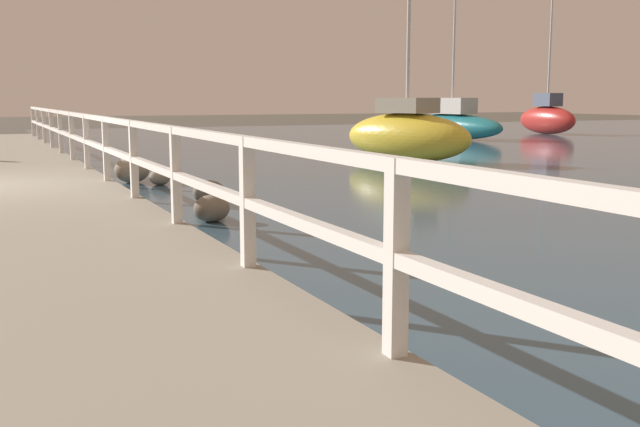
% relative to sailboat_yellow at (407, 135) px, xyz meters
% --- Properties ---
extents(railing, '(0.10, 32.50, 1.04)m').
position_rel_sailboat_yellow_xyz_m(railing, '(-8.32, -4.31, 0.31)').
color(railing, white).
rests_on(railing, dock_walkway).
extents(boulder_water_edge, '(0.41, 0.37, 0.31)m').
position_rel_sailboat_yellow_xyz_m(boulder_water_edge, '(-7.07, -2.59, -0.56)').
color(boulder_water_edge, gray).
rests_on(boulder_water_edge, ground).
extents(boulder_mid_strip, '(0.49, 0.44, 0.37)m').
position_rel_sailboat_yellow_xyz_m(boulder_mid_strip, '(-7.41, -7.18, -0.53)').
color(boulder_mid_strip, slate).
rests_on(boulder_mid_strip, ground).
extents(boulder_downstream, '(0.51, 0.46, 0.38)m').
position_rel_sailboat_yellow_xyz_m(boulder_downstream, '(-6.96, -5.50, -0.52)').
color(boulder_downstream, '#666056').
rests_on(boulder_downstream, ground).
extents(boulder_upstream, '(0.68, 0.62, 0.51)m').
position_rel_sailboat_yellow_xyz_m(boulder_upstream, '(-7.47, -1.95, -0.45)').
color(boulder_upstream, gray).
rests_on(boulder_upstream, ground).
extents(sailboat_yellow, '(2.62, 4.20, 5.46)m').
position_rel_sailboat_yellow_xyz_m(sailboat_yellow, '(0.00, 0.00, 0.00)').
color(sailboat_yellow, gold).
rests_on(sailboat_yellow, water_surface).
extents(sailboat_teal, '(1.72, 5.93, 7.28)m').
position_rel_sailboat_yellow_xyz_m(sailboat_teal, '(7.50, 8.80, -0.06)').
color(sailboat_teal, '#1E707A').
rests_on(sailboat_teal, water_surface).
extents(sailboat_red, '(1.31, 3.86, 6.24)m').
position_rel_sailboat_yellow_xyz_m(sailboat_red, '(13.93, 10.48, 0.05)').
color(sailboat_red, red).
rests_on(sailboat_red, water_surface).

